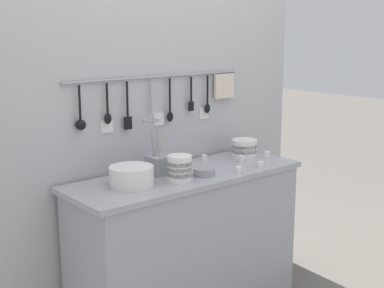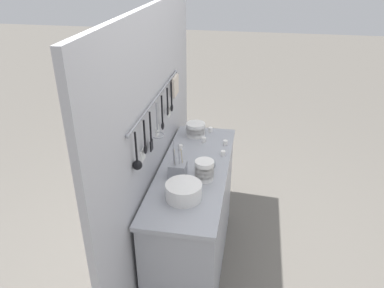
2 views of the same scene
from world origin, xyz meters
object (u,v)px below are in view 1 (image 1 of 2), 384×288
object	(u,v)px
bowl_stack_nested_right	(244,148)
plate_stack	(132,176)
steel_mixing_bowl	(204,172)
cup_mid_row	(242,159)
cup_edge_near	(239,170)
cup_front_right	(261,165)
bowl_stack_tall_left	(180,168)
cutlery_caddy	(159,165)
cup_beside_plates	(204,158)
cup_back_left	(267,155)

from	to	relation	value
bowl_stack_nested_right	plate_stack	world-z (taller)	bowl_stack_nested_right
plate_stack	steel_mixing_bowl	distance (m)	0.42
cup_mid_row	cup_edge_near	bearing A→B (deg)	-138.56
steel_mixing_bowl	cup_front_right	bearing A→B (deg)	-15.35
bowl_stack_tall_left	cutlery_caddy	bearing A→B (deg)	90.73
steel_mixing_bowl	cup_beside_plates	xyz separation A→B (m)	(0.21, 0.24, -0.00)
cup_beside_plates	cup_back_left	distance (m)	0.40
cutlery_caddy	cup_back_left	size ratio (longest dim) A/B	7.04
cup_mid_row	plate_stack	bearing A→B (deg)	179.48
cup_back_left	cup_mid_row	bearing A→B (deg)	172.34
bowl_stack_tall_left	steel_mixing_bowl	distance (m)	0.18
cup_mid_row	cup_beside_plates	bearing A→B (deg)	134.83
bowl_stack_nested_right	cup_beside_plates	bearing A→B (deg)	164.56
cup_mid_row	bowl_stack_nested_right	bearing A→B (deg)	37.73
bowl_stack_tall_left	cup_front_right	distance (m)	0.54
cup_front_right	bowl_stack_tall_left	bearing A→B (deg)	170.04
cutlery_caddy	cup_mid_row	distance (m)	0.56
plate_stack	cup_edge_near	size ratio (longest dim) A/B	5.90
steel_mixing_bowl	cup_front_right	world-z (taller)	steel_mixing_bowl
steel_mixing_bowl	cup_edge_near	distance (m)	0.20
bowl_stack_nested_right	steel_mixing_bowl	bearing A→B (deg)	-161.14
bowl_stack_nested_right	steel_mixing_bowl	xyz separation A→B (m)	(-0.48, -0.16, -0.03)
cup_mid_row	cup_front_right	bearing A→B (deg)	-96.88
cutlery_caddy	cup_back_left	xyz separation A→B (m)	(0.75, -0.12, -0.04)
bowl_stack_tall_left	cup_back_left	xyz separation A→B (m)	(0.75, 0.06, -0.05)
cup_front_right	cup_mid_row	size ratio (longest dim) A/B	1.00
bowl_stack_tall_left	cup_beside_plates	xyz separation A→B (m)	(0.39, 0.24, -0.05)
bowl_stack_nested_right	cup_back_left	bearing A→B (deg)	-51.45
cup_front_right	cup_back_left	bearing A→B (deg)	33.86
plate_stack	cup_mid_row	size ratio (longest dim) A/B	5.90
steel_mixing_bowl	cutlery_caddy	xyz separation A→B (m)	(-0.18, 0.18, 0.03)
steel_mixing_bowl	cup_mid_row	world-z (taller)	steel_mixing_bowl
cup_front_right	cup_mid_row	world-z (taller)	same
cup_front_right	cup_edge_near	xyz separation A→B (m)	(-0.18, 0.00, 0.00)
cup_back_left	steel_mixing_bowl	bearing A→B (deg)	-174.78
cup_back_left	cup_beside_plates	bearing A→B (deg)	152.51
cutlery_caddy	cup_front_right	distance (m)	0.59
plate_stack	cutlery_caddy	xyz separation A→B (m)	(0.24, 0.09, 0.00)
bowl_stack_nested_right	cup_beside_plates	world-z (taller)	bowl_stack_nested_right
cup_front_right	cup_mid_row	xyz separation A→B (m)	(0.02, 0.18, 0.00)
plate_stack	cup_back_left	xyz separation A→B (m)	(0.99, -0.03, -0.03)
cup_beside_plates	cup_mid_row	world-z (taller)	same
cup_edge_near	cup_back_left	distance (m)	0.42
cup_edge_near	cutlery_caddy	bearing A→B (deg)	142.22
steel_mixing_bowl	cup_back_left	world-z (taller)	steel_mixing_bowl
cup_back_left	cup_front_right	bearing A→B (deg)	-146.14
steel_mixing_bowl	cup_beside_plates	distance (m)	0.32
cup_back_left	cutlery_caddy	bearing A→B (deg)	170.56
bowl_stack_tall_left	steel_mixing_bowl	bearing A→B (deg)	1.31
bowl_stack_nested_right	cutlery_caddy	size ratio (longest dim) A/B	0.58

